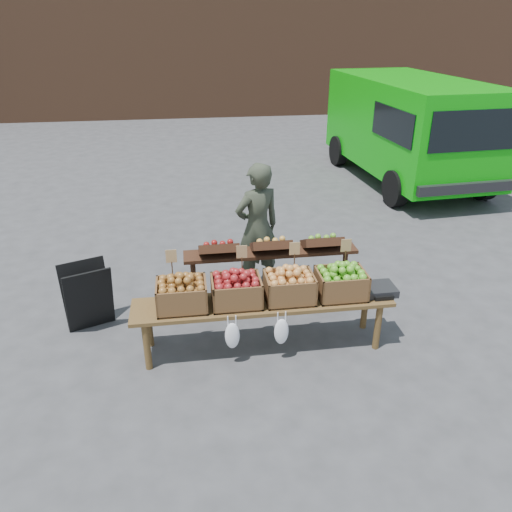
{
  "coord_description": "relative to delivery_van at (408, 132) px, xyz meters",
  "views": [
    {
      "loc": [
        -1.5,
        -4.82,
        3.24
      ],
      "look_at": [
        -0.79,
        0.07,
        0.85
      ],
      "focal_mm": 35.0,
      "sensor_mm": 36.0,
      "label": 1
    }
  ],
  "objects": [
    {
      "name": "display_bench",
      "position": [
        -3.94,
        -5.53,
        -0.76
      ],
      "size": [
        2.7,
        0.56,
        0.57
      ],
      "primitive_type": null,
      "color": "brown",
      "rests_on": "ground"
    },
    {
      "name": "crate_green_apples",
      "position": [
        -3.11,
        -5.53,
        -0.34
      ],
      "size": [
        0.5,
        0.4,
        0.28
      ],
      "primitive_type": null,
      "color": "#4A971D",
      "rests_on": "display_bench"
    },
    {
      "name": "back_table",
      "position": [
        -3.73,
        -4.81,
        -0.53
      ],
      "size": [
        2.1,
        0.44,
        1.04
      ],
      "primitive_type": null,
      "color": "#311B0F",
      "rests_on": "ground"
    },
    {
      "name": "crate_red_apples",
      "position": [
        -3.66,
        -5.53,
        -0.34
      ],
      "size": [
        0.5,
        0.4,
        0.28
      ],
      "primitive_type": null,
      "color": "#A68620",
      "rests_on": "display_bench"
    },
    {
      "name": "weighing_scale",
      "position": [
        -2.69,
        -5.53,
        -0.44
      ],
      "size": [
        0.34,
        0.3,
        0.08
      ],
      "primitive_type": "cube",
      "color": "black",
      "rests_on": "display_bench"
    },
    {
      "name": "crate_golden_apples",
      "position": [
        -4.76,
        -5.53,
        -0.34
      ],
      "size": [
        0.5,
        0.4,
        0.28
      ],
      "primitive_type": null,
      "color": "brown",
      "rests_on": "display_bench"
    },
    {
      "name": "chalkboard_sign",
      "position": [
        -5.82,
        -4.86,
        -0.66
      ],
      "size": [
        0.59,
        0.45,
        0.78
      ],
      "primitive_type": null,
      "rotation": [
        0.0,
        0.0,
        0.37
      ],
      "color": "black",
      "rests_on": "ground"
    },
    {
      "name": "crate_russet_pears",
      "position": [
        -4.21,
        -5.53,
        -0.34
      ],
      "size": [
        0.5,
        0.4,
        0.28
      ],
      "primitive_type": null,
      "color": "maroon",
      "rests_on": "display_bench"
    },
    {
      "name": "delivery_van",
      "position": [
        0.0,
        0.0,
        0.0
      ],
      "size": [
        2.48,
        4.83,
        2.1
      ],
      "primitive_type": null,
      "rotation": [
        0.0,
        0.0,
        0.07
      ],
      "color": "#069E09",
      "rests_on": "ground"
    },
    {
      "name": "vendor",
      "position": [
        -3.8,
        -4.21,
        -0.21
      ],
      "size": [
        0.71,
        0.59,
        1.67
      ],
      "primitive_type": "imported",
      "rotation": [
        0.0,
        0.0,
        3.5
      ],
      "color": "#303628",
      "rests_on": "ground"
    },
    {
      "name": "ground",
      "position": [
        -3.15,
        -5.1,
        -1.05
      ],
      "size": [
        80.0,
        80.0,
        0.0
      ],
      "primitive_type": "plane",
      "color": "#3E3E40"
    }
  ]
}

